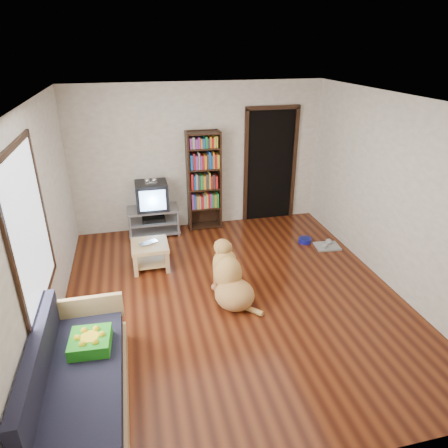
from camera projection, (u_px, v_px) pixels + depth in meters
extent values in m
plane|color=#602710|center=(233.00, 297.00, 5.49)|extent=(5.00, 5.00, 0.00)
plane|color=white|center=(235.00, 101.00, 4.40)|extent=(5.00, 5.00, 0.00)
plane|color=silver|center=(199.00, 158.00, 7.16)|extent=(4.50, 0.00, 4.50)
plane|color=silver|center=(326.00, 346.00, 2.73)|extent=(4.50, 0.00, 4.50)
plane|color=silver|center=(40.00, 227.00, 4.48)|extent=(0.00, 5.00, 5.00)
plane|color=silver|center=(394.00, 195.00, 5.41)|extent=(0.00, 5.00, 5.00)
cube|color=green|center=(90.00, 342.00, 3.96)|extent=(0.41, 0.41, 0.13)
imported|color=silver|center=(150.00, 244.00, 6.02)|extent=(0.34, 0.29, 0.02)
cylinder|color=navy|center=(305.00, 240.00, 6.95)|extent=(0.22, 0.22, 0.08)
cube|color=#A5A5A5|center=(327.00, 246.00, 6.80)|extent=(0.43, 0.36, 0.03)
cube|color=white|center=(29.00, 230.00, 3.95)|extent=(0.02, 1.30, 1.60)
cube|color=black|center=(11.00, 148.00, 3.61)|extent=(0.03, 1.42, 0.06)
cube|color=black|center=(45.00, 298.00, 4.30)|extent=(0.03, 1.42, 0.06)
cube|color=black|center=(13.00, 264.00, 3.33)|extent=(0.03, 0.06, 1.70)
cube|color=black|center=(42.00, 204.00, 4.57)|extent=(0.03, 0.06, 1.70)
cube|color=black|center=(270.00, 166.00, 7.53)|extent=(0.90, 0.02, 2.10)
cube|color=black|center=(246.00, 168.00, 7.42)|extent=(0.07, 0.05, 2.14)
cube|color=black|center=(294.00, 165.00, 7.62)|extent=(0.07, 0.05, 2.14)
cube|color=black|center=(273.00, 108.00, 7.07)|extent=(1.03, 0.05, 0.07)
cube|color=#99999E|center=(153.00, 209.00, 7.09)|extent=(0.90, 0.45, 0.04)
cube|color=#99999E|center=(154.00, 221.00, 7.19)|extent=(0.86, 0.42, 0.03)
cube|color=#99999E|center=(155.00, 231.00, 7.26)|extent=(0.90, 0.45, 0.04)
cylinder|color=#99999E|center=(130.00, 228.00, 6.92)|extent=(0.04, 0.04, 0.50)
cylinder|color=#99999E|center=(178.00, 223.00, 7.10)|extent=(0.04, 0.04, 0.50)
cylinder|color=#99999E|center=(130.00, 219.00, 7.27)|extent=(0.04, 0.04, 0.50)
cylinder|color=#99999E|center=(176.00, 215.00, 7.45)|extent=(0.04, 0.04, 0.50)
cube|color=black|center=(154.00, 219.00, 7.16)|extent=(0.40, 0.30, 0.07)
cube|color=black|center=(152.00, 196.00, 6.98)|extent=(0.55, 0.48, 0.48)
cube|color=black|center=(151.00, 192.00, 7.16)|extent=(0.40, 0.14, 0.36)
cube|color=#8CBFF2|center=(153.00, 201.00, 6.76)|extent=(0.44, 0.02, 0.36)
cube|color=silver|center=(151.00, 183.00, 6.83)|extent=(0.20, 0.07, 0.02)
sphere|color=silver|center=(147.00, 181.00, 6.80)|extent=(0.09, 0.09, 0.09)
sphere|color=silver|center=(154.00, 180.00, 6.83)|extent=(0.09, 0.09, 0.09)
cube|color=black|center=(188.00, 182.00, 7.13)|extent=(0.03, 0.30, 1.80)
cube|color=black|center=(219.00, 180.00, 7.25)|extent=(0.03, 0.30, 1.80)
cube|color=black|center=(203.00, 179.00, 7.32)|extent=(0.60, 0.02, 1.80)
cube|color=black|center=(205.00, 225.00, 7.56)|extent=(0.56, 0.28, 0.02)
cube|color=black|center=(204.00, 207.00, 7.40)|extent=(0.56, 0.28, 0.03)
cube|color=black|center=(204.00, 188.00, 7.25)|extent=(0.56, 0.28, 0.02)
cube|color=black|center=(204.00, 168.00, 7.09)|extent=(0.56, 0.28, 0.02)
cube|color=black|center=(203.00, 148.00, 6.94)|extent=(0.56, 0.28, 0.02)
cube|color=black|center=(203.00, 133.00, 6.83)|extent=(0.56, 0.28, 0.02)
cube|color=tan|center=(85.00, 395.00, 3.82)|extent=(0.80, 1.80, 0.22)
cube|color=#1E1E2D|center=(82.00, 378.00, 3.73)|extent=(0.74, 1.74, 0.18)
cube|color=#1E1E2D|center=(37.00, 362.00, 3.55)|extent=(0.12, 1.74, 0.40)
cube|color=tan|center=(86.00, 309.00, 4.42)|extent=(0.80, 0.06, 0.30)
cube|color=tan|center=(150.00, 246.00, 6.07)|extent=(0.55, 0.55, 0.06)
cube|color=tan|center=(151.00, 261.00, 6.18)|extent=(0.45, 0.45, 0.03)
cube|color=tan|center=(136.00, 266.00, 5.89)|extent=(0.06, 0.06, 0.34)
cube|color=tan|center=(168.00, 263.00, 5.99)|extent=(0.06, 0.06, 0.34)
cube|color=tan|center=(135.00, 252.00, 6.31)|extent=(0.06, 0.06, 0.34)
cube|color=tan|center=(164.00, 248.00, 6.41)|extent=(0.06, 0.06, 0.34)
ellipsoid|color=tan|center=(235.00, 295.00, 5.26)|extent=(0.62, 0.66, 0.38)
ellipsoid|color=tan|center=(228.00, 273.00, 5.34)|extent=(0.45, 0.48, 0.51)
ellipsoid|color=tan|center=(225.00, 262.00, 5.37)|extent=(0.38, 0.36, 0.36)
ellipsoid|color=#B78F46|center=(223.00, 247.00, 5.34)|extent=(0.28, 0.30, 0.22)
ellipsoid|color=#B98D47|center=(219.00, 245.00, 5.45)|extent=(0.14, 0.21, 0.09)
sphere|color=black|center=(216.00, 242.00, 5.53)|extent=(0.05, 0.05, 0.05)
ellipsoid|color=#B58D45|center=(218.00, 251.00, 5.28)|extent=(0.07, 0.09, 0.15)
ellipsoid|color=tan|center=(230.00, 248.00, 5.35)|extent=(0.07, 0.09, 0.15)
cylinder|color=#BC7C48|center=(216.00, 278.00, 5.55)|extent=(0.11, 0.14, 0.42)
cylinder|color=#B87946|center=(227.00, 275.00, 5.61)|extent=(0.11, 0.14, 0.42)
sphere|color=#BB7B48|center=(215.00, 287.00, 5.66)|extent=(0.11, 0.11, 0.11)
sphere|color=tan|center=(225.00, 284.00, 5.73)|extent=(0.11, 0.11, 0.11)
cylinder|color=tan|center=(251.00, 310.00, 5.17)|extent=(0.30, 0.32, 0.08)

